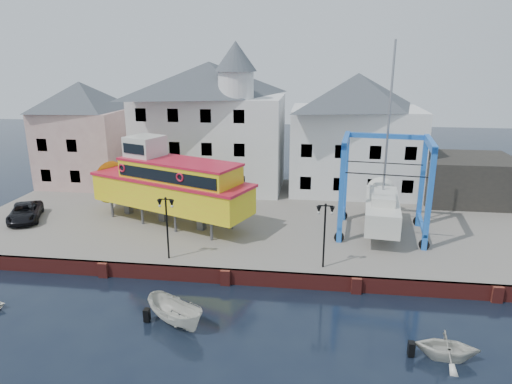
# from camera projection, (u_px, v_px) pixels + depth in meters

# --- Properties ---
(ground) EXTENTS (140.00, 140.00, 0.00)m
(ground) POSITION_uv_depth(u_px,v_px,m) (226.00, 284.00, 28.52)
(ground) COLOR black
(ground) RESTS_ON ground
(hardstanding) EXTENTS (44.00, 22.00, 1.00)m
(hardstanding) POSITION_uv_depth(u_px,v_px,m) (250.00, 218.00, 38.83)
(hardstanding) COLOR slate
(hardstanding) RESTS_ON ground
(quay_wall) EXTENTS (44.00, 0.47, 1.00)m
(quay_wall) POSITION_uv_depth(u_px,v_px,m) (226.00, 276.00, 28.48)
(quay_wall) COLOR maroon
(quay_wall) RESTS_ON ground
(building_pink) EXTENTS (8.00, 7.00, 10.30)m
(building_pink) POSITION_uv_depth(u_px,v_px,m) (84.00, 134.00, 46.09)
(building_pink) COLOR tan
(building_pink) RESTS_ON hardstanding
(building_white_main) EXTENTS (14.00, 8.30, 14.00)m
(building_white_main) POSITION_uv_depth(u_px,v_px,m) (212.00, 124.00, 44.49)
(building_white_main) COLOR silver
(building_white_main) RESTS_ON hardstanding
(building_white_right) EXTENTS (12.00, 8.00, 11.20)m
(building_white_right) POSITION_uv_depth(u_px,v_px,m) (355.00, 133.00, 43.55)
(building_white_right) COLOR silver
(building_white_right) RESTS_ON hardstanding
(shed_dark) EXTENTS (8.00, 7.00, 4.00)m
(shed_dark) POSITION_uv_depth(u_px,v_px,m) (466.00, 179.00, 41.45)
(shed_dark) COLOR #272522
(shed_dark) RESTS_ON hardstanding
(lamp_post_left) EXTENTS (1.12, 0.32, 4.20)m
(lamp_post_left) POSITION_uv_depth(u_px,v_px,m) (166.00, 212.00, 28.96)
(lamp_post_left) COLOR black
(lamp_post_left) RESTS_ON hardstanding
(lamp_post_right) EXTENTS (1.12, 0.32, 4.20)m
(lamp_post_right) POSITION_uv_depth(u_px,v_px,m) (325.00, 219.00, 27.72)
(lamp_post_right) COLOR black
(lamp_post_right) RESTS_ON hardstanding
(tour_boat) EXTENTS (15.69, 9.30, 6.73)m
(tour_boat) POSITION_uv_depth(u_px,v_px,m) (161.00, 183.00, 35.68)
(tour_boat) COLOR #59595E
(tour_boat) RESTS_ON hardstanding
(travel_lift) EXTENTS (6.96, 9.34, 13.81)m
(travel_lift) POSITION_uv_depth(u_px,v_px,m) (382.00, 201.00, 34.17)
(travel_lift) COLOR #1C53B3
(travel_lift) RESTS_ON hardstanding
(van) EXTENTS (3.98, 5.27, 1.33)m
(van) POSITION_uv_depth(u_px,v_px,m) (25.00, 212.00, 36.64)
(van) COLOR black
(van) RESTS_ON hardstanding
(motorboat_a) EXTENTS (4.18, 3.48, 1.55)m
(motorboat_a) POSITION_uv_depth(u_px,v_px,m) (176.00, 324.00, 24.34)
(motorboat_a) COLOR silver
(motorboat_a) RESTS_ON ground
(motorboat_c) EXTENTS (3.16, 2.80, 1.55)m
(motorboat_c) POSITION_uv_depth(u_px,v_px,m) (445.00, 359.00, 21.52)
(motorboat_c) COLOR silver
(motorboat_c) RESTS_ON ground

